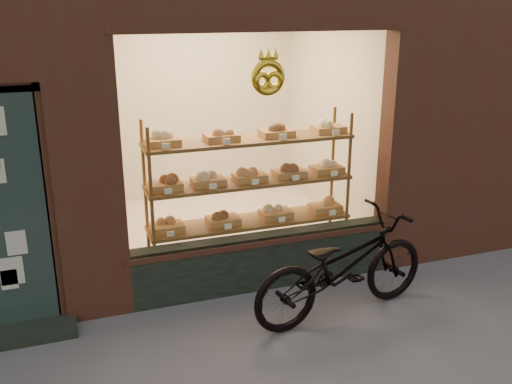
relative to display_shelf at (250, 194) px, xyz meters
name	(u,v)px	position (x,y,z in m)	size (l,w,h in m)	color
display_shelf	(250,194)	(0.00, 0.00, 0.00)	(2.20, 0.45, 1.70)	brown
bicycle	(342,266)	(0.49, -1.21, -0.38)	(0.65, 1.86, 0.98)	black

